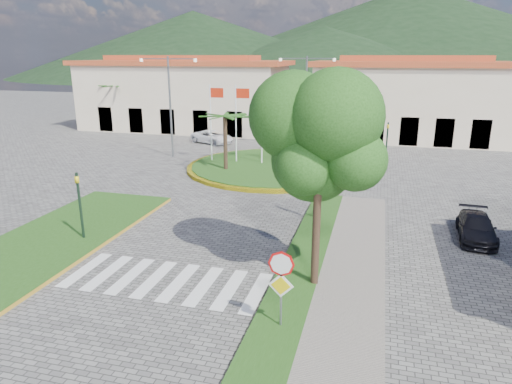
% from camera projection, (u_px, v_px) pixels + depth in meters
% --- Properties ---
extents(ground, '(160.00, 160.00, 0.00)m').
position_uv_depth(ground, '(103.00, 342.00, 13.40)').
color(ground, '#575553').
rests_on(ground, ground).
extents(sidewalk_right, '(4.00, 28.00, 0.15)m').
position_uv_depth(sidewalk_right, '(316.00, 333.00, 13.73)').
color(sidewalk_right, gray).
rests_on(sidewalk_right, ground).
extents(verge_right, '(1.60, 28.00, 0.18)m').
position_uv_depth(verge_right, '(277.00, 327.00, 14.02)').
color(verge_right, '#224915').
rests_on(verge_right, ground).
extents(median_left, '(5.00, 14.00, 0.18)m').
position_uv_depth(median_left, '(52.00, 240.00, 20.55)').
color(median_left, '#224915').
rests_on(median_left, ground).
extents(crosswalk, '(8.00, 3.00, 0.01)m').
position_uv_depth(crosswalk, '(164.00, 280.00, 17.10)').
color(crosswalk, silver).
rests_on(crosswalk, ground).
extents(roundabout_island, '(12.70, 12.70, 6.00)m').
position_uv_depth(roundabout_island, '(273.00, 167.00, 33.68)').
color(roundabout_island, yellow).
rests_on(roundabout_island, ground).
extents(stop_sign, '(0.80, 0.11, 2.65)m').
position_uv_depth(stop_sign, '(281.00, 278.00, 13.47)').
color(stop_sign, slate).
rests_on(stop_sign, ground).
extents(deciduous_tree, '(3.60, 3.60, 6.80)m').
position_uv_depth(deciduous_tree, '(320.00, 147.00, 15.15)').
color(deciduous_tree, black).
rests_on(deciduous_tree, ground).
extents(traffic_light_left, '(0.15, 0.18, 3.20)m').
position_uv_depth(traffic_light_left, '(80.00, 200.00, 20.15)').
color(traffic_light_left, black).
rests_on(traffic_light_left, ground).
extents(traffic_light_right, '(0.15, 0.18, 3.20)m').
position_uv_depth(traffic_light_right, '(316.00, 183.00, 22.80)').
color(traffic_light_right, black).
rests_on(traffic_light_right, ground).
extents(traffic_light_far, '(0.18, 0.15, 3.20)m').
position_uv_depth(traffic_light_far, '(387.00, 139.00, 34.86)').
color(traffic_light_far, black).
rests_on(traffic_light_far, ground).
extents(direction_sign_west, '(1.60, 0.14, 5.20)m').
position_uv_depth(direction_sign_west, '(274.00, 107.00, 41.50)').
color(direction_sign_west, slate).
rests_on(direction_sign_west, ground).
extents(direction_sign_east, '(1.60, 0.14, 5.20)m').
position_uv_depth(direction_sign_east, '(330.00, 109.00, 40.24)').
color(direction_sign_east, slate).
rests_on(direction_sign_east, ground).
extents(street_lamp_centre, '(4.80, 0.16, 8.00)m').
position_uv_depth(street_lamp_centre, '(306.00, 98.00, 39.57)').
color(street_lamp_centre, slate).
rests_on(street_lamp_centre, ground).
extents(street_lamp_west, '(4.80, 0.16, 8.00)m').
position_uv_depth(street_lamp_west, '(170.00, 102.00, 36.53)').
color(street_lamp_west, slate).
rests_on(street_lamp_west, ground).
extents(building_left, '(23.32, 9.54, 8.05)m').
position_uv_depth(building_left, '(184.00, 94.00, 50.89)').
color(building_left, beige).
rests_on(building_left, ground).
extents(building_right, '(19.08, 9.54, 8.05)m').
position_uv_depth(building_right, '(409.00, 99.00, 44.87)').
color(building_right, beige).
rests_on(building_right, ground).
extents(hill_far_west, '(140.00, 140.00, 22.00)m').
position_uv_depth(hill_far_west, '(194.00, 46.00, 153.35)').
color(hill_far_west, black).
rests_on(hill_far_west, ground).
extents(hill_far_mid, '(180.00, 180.00, 30.00)m').
position_uv_depth(hill_far_mid, '(410.00, 33.00, 153.12)').
color(hill_far_mid, black).
rests_on(hill_far_mid, ground).
extents(hill_near_back, '(110.00, 110.00, 16.00)m').
position_uv_depth(hill_near_back, '(324.00, 55.00, 133.70)').
color(hill_near_back, black).
rests_on(hill_near_back, ground).
extents(white_van, '(4.79, 3.57, 1.21)m').
position_uv_depth(white_van, '(212.00, 137.00, 43.32)').
color(white_van, white).
rests_on(white_van, ground).
extents(car_dark_a, '(3.13, 1.30, 1.06)m').
position_uv_depth(car_dark_a, '(279.00, 132.00, 46.31)').
color(car_dark_a, black).
rests_on(car_dark_a, ground).
extents(car_dark_b, '(3.52, 1.74, 1.11)m').
position_uv_depth(car_dark_b, '(362.00, 139.00, 42.80)').
color(car_dark_b, black).
rests_on(car_dark_b, ground).
extents(car_side_right, '(1.75, 3.86, 1.10)m').
position_uv_depth(car_side_right, '(476.00, 227.00, 20.82)').
color(car_side_right, black).
rests_on(car_side_right, ground).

